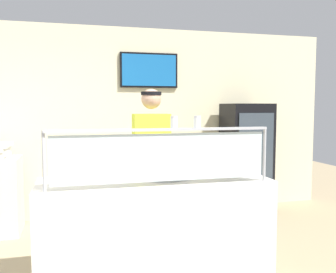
{
  "coord_description": "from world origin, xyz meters",
  "views": [
    {
      "loc": [
        0.32,
        -2.71,
        1.58
      ],
      "look_at": [
        1.11,
        0.38,
        1.32
      ],
      "focal_mm": 39.13,
      "sensor_mm": 36.0,
      "label": 1
    }
  ],
  "objects_px": {
    "pizza_tray": "(164,175)",
    "drink_fridge": "(246,159)",
    "parmesan_shaker": "(174,123)",
    "pizza_server": "(160,173)",
    "worker_figure": "(152,161)",
    "pepper_flake_shaker": "(197,123)"
  },
  "relations": [
    {
      "from": "pizza_tray",
      "to": "drink_fridge",
      "type": "relative_size",
      "value": 0.3
    },
    {
      "from": "pepper_flake_shaker",
      "to": "parmesan_shaker",
      "type": "bearing_deg",
      "value": 180.0
    },
    {
      "from": "pizza_server",
      "to": "drink_fridge",
      "type": "bearing_deg",
      "value": 36.17
    },
    {
      "from": "drink_fridge",
      "to": "worker_figure",
      "type": "bearing_deg",
      "value": -145.77
    },
    {
      "from": "pizza_server",
      "to": "worker_figure",
      "type": "distance_m",
      "value": 0.64
    },
    {
      "from": "parmesan_shaker",
      "to": "pizza_tray",
      "type": "bearing_deg",
      "value": 89.89
    },
    {
      "from": "pizza_tray",
      "to": "worker_figure",
      "type": "distance_m",
      "value": 0.62
    },
    {
      "from": "worker_figure",
      "to": "pepper_flake_shaker",
      "type": "bearing_deg",
      "value": -80.43
    },
    {
      "from": "pizza_server",
      "to": "parmesan_shaker",
      "type": "relative_size",
      "value": 2.9
    },
    {
      "from": "pepper_flake_shaker",
      "to": "pizza_server",
      "type": "bearing_deg",
      "value": 124.46
    },
    {
      "from": "pizza_tray",
      "to": "pizza_server",
      "type": "relative_size",
      "value": 1.76
    },
    {
      "from": "pizza_tray",
      "to": "parmesan_shaker",
      "type": "distance_m",
      "value": 0.6
    },
    {
      "from": "parmesan_shaker",
      "to": "pepper_flake_shaker",
      "type": "relative_size",
      "value": 0.99
    },
    {
      "from": "pizza_server",
      "to": "parmesan_shaker",
      "type": "distance_m",
      "value": 0.57
    },
    {
      "from": "pizza_tray",
      "to": "pizza_server",
      "type": "xyz_separation_m",
      "value": [
        -0.04,
        -0.02,
        0.02
      ]
    },
    {
      "from": "parmesan_shaker",
      "to": "pepper_flake_shaker",
      "type": "height_order",
      "value": "same"
    },
    {
      "from": "parmesan_shaker",
      "to": "pepper_flake_shaker",
      "type": "distance_m",
      "value": 0.19
    },
    {
      "from": "pizza_server",
      "to": "pepper_flake_shaker",
      "type": "distance_m",
      "value": 0.62
    },
    {
      "from": "drink_fridge",
      "to": "parmesan_shaker",
      "type": "bearing_deg",
      "value": -128.59
    },
    {
      "from": "pizza_tray",
      "to": "worker_figure",
      "type": "bearing_deg",
      "value": 87.62
    },
    {
      "from": "parmesan_shaker",
      "to": "drink_fridge",
      "type": "relative_size",
      "value": 0.06
    },
    {
      "from": "drink_fridge",
      "to": "pizza_server",
      "type": "bearing_deg",
      "value": -134.23
    }
  ]
}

